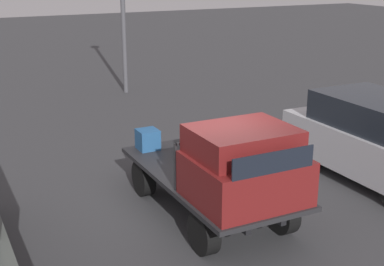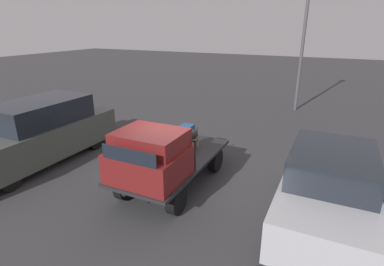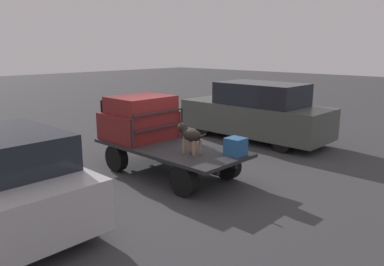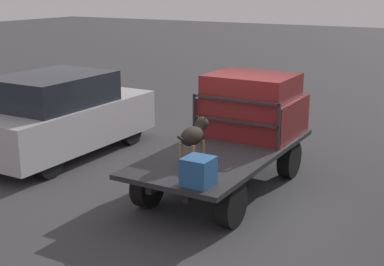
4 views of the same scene
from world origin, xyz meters
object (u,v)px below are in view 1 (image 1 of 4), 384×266
object	(u,v)px
cargo_crate	(148,139)
parked_sedan	(377,139)
flatbed_truck	(208,184)
dog	(194,136)

from	to	relation	value
cargo_crate	parked_sedan	size ratio (longest dim) A/B	0.10
cargo_crate	parked_sedan	xyz separation A→B (m)	(1.86, 4.40, -0.10)
flatbed_truck	cargo_crate	world-z (taller)	cargo_crate
dog	parked_sedan	bearing A→B (deg)	61.39
dog	cargo_crate	xyz separation A→B (m)	(-0.90, -0.58, -0.24)
cargo_crate	parked_sedan	distance (m)	4.78
dog	flatbed_truck	bearing A→B (deg)	-23.36
dog	cargo_crate	distance (m)	1.10
dog	cargo_crate	size ratio (longest dim) A/B	2.23
parked_sedan	cargo_crate	bearing A→B (deg)	-107.00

